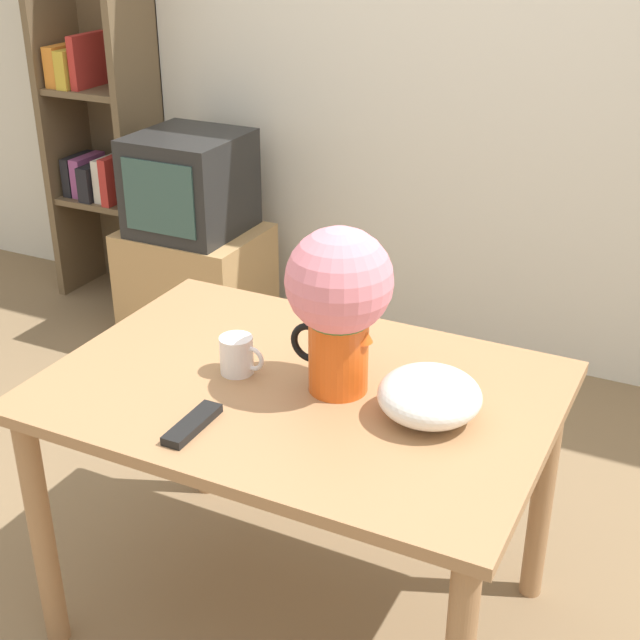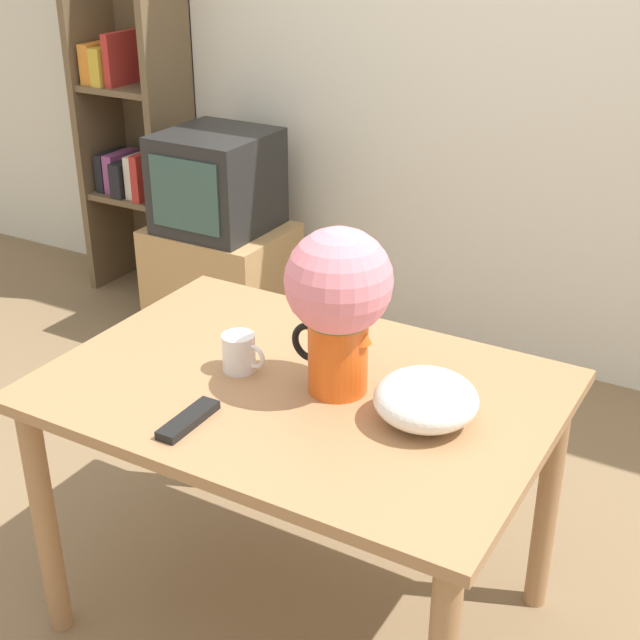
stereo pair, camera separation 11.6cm
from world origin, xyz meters
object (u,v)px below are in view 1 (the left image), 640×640
Objects in this scene: white_bowl at (429,396)px; flower_vase at (338,297)px; coffee_mug at (238,355)px; tv_set at (190,183)px.

flower_vase is at bearing 174.48° from white_bowl.
coffee_mug is at bearing -178.84° from white_bowl.
flower_vase reaches higher than white_bowl.
tv_set is (-1.28, 1.29, -0.27)m from flower_vase.
flower_vase is 1.73× the size of white_bowl.
flower_vase reaches higher than tv_set.
coffee_mug is 0.49m from white_bowl.
coffee_mug is at bearing -172.61° from flower_vase.
tv_set reaches higher than coffee_mug.
tv_set is at bearing 127.87° from coffee_mug.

